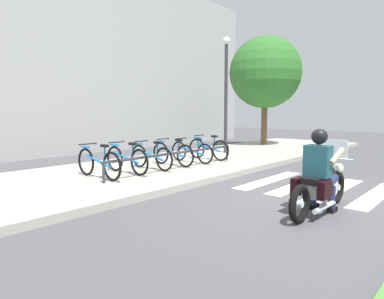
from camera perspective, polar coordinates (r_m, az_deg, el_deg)
The scene contains 18 objects.
ground_plane at distance 6.97m, azimuth 18.53°, elevation -8.22°, with size 48.00×48.00×0.00m, color #4C4C4F.
sidewalk at distance 9.65m, azimuth -7.92°, elevation -3.49°, with size 24.00×4.40×0.15m, color #A8A399.
crosswalk_stripe_1 at distance 8.09m, azimuth 27.77°, elevation -6.59°, with size 2.80×0.40×0.01m, color white.
crosswalk_stripe_2 at distance 8.30m, azimuth 22.36°, elevation -6.02°, with size 2.80×0.40×0.01m, color white.
crosswalk_stripe_3 at distance 8.58m, azimuth 17.27°, elevation -5.44°, with size 2.80×0.40×0.01m, color white.
crosswalk_stripe_4 at distance 8.92m, azimuth 12.53°, elevation -4.86°, with size 2.80×0.40×0.01m, color white.
motorcycle at distance 6.30m, azimuth 20.23°, elevation -5.61°, with size 2.18×0.62×1.20m.
rider at distance 6.16m, azimuth 20.05°, elevation -2.43°, with size 0.63×0.54×1.42m.
bicycle_0 at distance 8.37m, azimuth -15.02°, elevation -2.11°, with size 0.48×1.72×0.80m.
bicycle_1 at distance 8.86m, azimuth -10.61°, elevation -1.59°, with size 0.48×1.63×0.79m.
bicycle_2 at distance 9.39m, azimuth -6.69°, elevation -1.14°, with size 0.48×1.62×0.76m.
bicycle_3 at distance 9.96m, azimuth -3.20°, elevation -0.65°, with size 0.48×1.61×0.77m.
bicycle_4 at distance 10.57m, azimuth -0.10°, elevation -0.31°, with size 0.48×1.66×0.73m.
bicycle_5 at distance 11.20m, azimuth 2.66°, elevation 0.16°, with size 0.48×1.62×0.79m.
bike_rack at distance 9.28m, azimuth -2.50°, elevation -0.73°, with size 4.72×0.07×0.49m.
street_lamp at distance 13.12m, azimuth 5.56°, elevation 10.39°, with size 0.28×0.28×4.38m.
tree_near_rack at distance 16.45m, azimuth 11.85°, elevation 12.18°, with size 3.22×3.22×5.04m.
building_backdrop at distance 14.46m, azimuth -23.77°, elevation 14.26°, with size 24.00×1.20×7.67m, color #A1A1A1.
Camera 1 is at (-6.27, -2.51, 1.71)m, focal length 32.75 mm.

